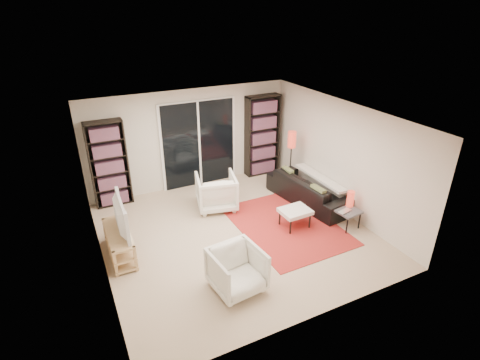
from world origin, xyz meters
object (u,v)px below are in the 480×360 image
(ottoman, at_px, (295,212))
(bookshelf_right, at_px, (262,136))
(bookshelf_left, at_px, (109,164))
(armchair_back, at_px, (216,192))
(armchair_front, at_px, (237,270))
(side_table, at_px, (347,212))
(tv_stand, at_px, (119,243))
(floor_lamp, at_px, (292,145))
(sofa, at_px, (309,190))

(ottoman, bearing_deg, bookshelf_right, 75.09)
(bookshelf_left, bearing_deg, armchair_back, -30.73)
(bookshelf_left, xyz_separation_m, armchair_front, (1.29, -3.78, -0.61))
(armchair_front, height_order, side_table, armchair_front)
(side_table, bearing_deg, armchair_back, 136.90)
(tv_stand, bearing_deg, bookshelf_right, 26.59)
(armchair_front, relative_size, floor_lamp, 0.55)
(bookshelf_right, xyz_separation_m, sofa, (0.18, -1.90, -0.74))
(bookshelf_right, bearing_deg, bookshelf_left, 180.00)
(armchair_back, distance_m, armchair_front, 2.68)
(bookshelf_right, height_order, side_table, bookshelf_right)
(bookshelf_left, height_order, tv_stand, bookshelf_left)
(armchair_back, relative_size, ottoman, 1.43)
(bookshelf_left, bearing_deg, sofa, -25.23)
(bookshelf_left, bearing_deg, floor_lamp, -14.27)
(tv_stand, distance_m, ottoman, 3.44)
(side_table, bearing_deg, armchair_front, -166.93)
(bookshelf_left, bearing_deg, side_table, -37.47)
(tv_stand, height_order, floor_lamp, floor_lamp)
(sofa, relative_size, floor_lamp, 1.49)
(ottoman, bearing_deg, floor_lamp, 60.22)
(bookshelf_right, relative_size, ottoman, 3.47)
(bookshelf_right, bearing_deg, sofa, -84.51)
(bookshelf_left, height_order, ottoman, bookshelf_left)
(tv_stand, xyz_separation_m, armchair_front, (1.53, -1.73, 0.10))
(sofa, xyz_separation_m, side_table, (0.05, -1.23, 0.04))
(bookshelf_right, relative_size, armchair_back, 2.42)
(floor_lamp, bearing_deg, tv_stand, -166.77)
(sofa, relative_size, side_table, 4.20)
(armchair_back, relative_size, side_table, 1.71)
(tv_stand, relative_size, floor_lamp, 0.86)
(side_table, bearing_deg, bookshelf_right, 94.24)
(ottoman, xyz_separation_m, floor_lamp, (0.92, 1.61, 0.75))
(armchair_front, bearing_deg, sofa, 28.55)
(floor_lamp, bearing_deg, armchair_front, -135.39)
(armchair_back, bearing_deg, tv_stand, 34.11)
(side_table, distance_m, floor_lamp, 2.22)
(bookshelf_right, bearing_deg, armchair_back, -146.62)
(bookshelf_left, relative_size, armchair_back, 2.25)
(tv_stand, relative_size, sofa, 0.58)
(floor_lamp, bearing_deg, side_table, -89.60)
(side_table, relative_size, floor_lamp, 0.35)
(armchair_back, height_order, ottoman, armchair_back)
(sofa, bearing_deg, bookshelf_left, 56.74)
(bookshelf_left, distance_m, ottoman, 4.16)
(tv_stand, bearing_deg, ottoman, -10.03)
(armchair_front, height_order, floor_lamp, floor_lamp)
(tv_stand, xyz_separation_m, armchair_back, (2.26, 0.84, 0.13))
(ottoman, distance_m, side_table, 1.05)
(bookshelf_left, height_order, armchair_back, bookshelf_left)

